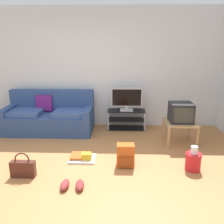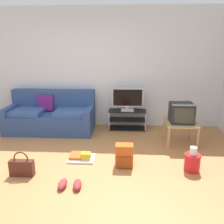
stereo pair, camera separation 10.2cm
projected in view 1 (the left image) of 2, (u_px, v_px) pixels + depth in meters
The scene contains 12 objects.
ground_plane at pixel (71, 177), 3.49m from camera, with size 9.00×9.80×0.02m, color #B27542.
wall_back at pixel (89, 68), 5.48m from camera, with size 9.00×0.10×2.70m, color silver.
couch at pixel (50, 117), 5.29m from camera, with size 1.90×0.86×0.89m.
tv_stand at pixel (126, 119), 5.45m from camera, with size 0.85×0.36×0.44m.
flat_tv at pixel (127, 100), 5.30m from camera, with size 0.70×0.22×0.52m.
side_table at pixel (180, 125), 4.59m from camera, with size 0.59×0.59×0.44m.
crt_tv at pixel (181, 112), 4.54m from camera, with size 0.43×0.42×0.37m.
backpack at pixel (126, 155), 3.76m from camera, with size 0.28×0.26×0.36m.
handbag at pixel (23, 168), 3.45m from camera, with size 0.35×0.11×0.38m.
cleaning_bucket at pixel (193, 160), 3.64m from camera, with size 0.25×0.25×0.39m.
sneakers_pair at pixel (72, 185), 3.20m from camera, with size 0.33×0.27×0.09m.
floor_tray at pixel (82, 157), 4.00m from camera, with size 0.44×0.36×0.14m.
Camera 1 is at (0.72, -3.07, 1.86)m, focal length 38.04 mm.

